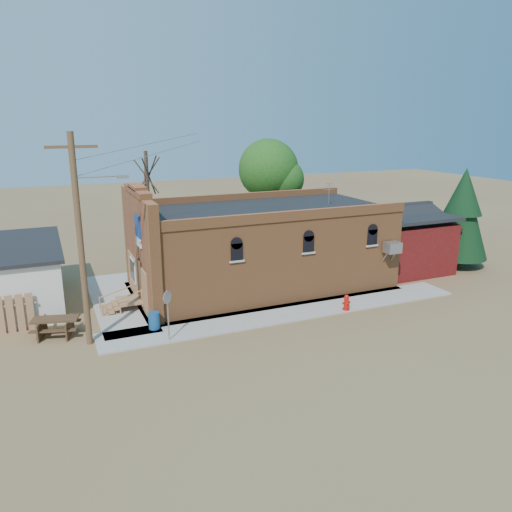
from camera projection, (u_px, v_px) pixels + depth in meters
name	position (u px, v px, depth m)	size (l,w,h in m)	color
ground	(272.00, 324.00, 23.82)	(120.00, 120.00, 0.00)	brown
sidewalk_south	(291.00, 312.00, 25.18)	(19.00, 2.20, 0.08)	#9E9991
sidewalk_west	(118.00, 301.00, 26.72)	(2.60, 10.00, 0.08)	#9E9991
brick_bar	(257.00, 247.00, 28.70)	(16.40, 7.97, 6.30)	#AD6234
red_shed	(396.00, 234.00, 32.49)	(5.40, 6.40, 4.30)	#510E0F
utility_pole	(81.00, 237.00, 20.51)	(3.12, 0.26, 9.00)	#513E20
tree_bare_near	(147.00, 175.00, 32.62)	(2.80, 2.80, 7.65)	#4D3A2C
tree_leafy	(268.00, 169.00, 36.51)	(4.40, 4.40, 8.15)	#4D3A2C
evergreen_tree	(462.00, 211.00, 32.32)	(3.60, 3.60, 6.50)	#4D3A2C
fire_hydrant	(346.00, 302.00, 25.29)	(0.47, 0.45, 0.81)	#BA130A
stop_sign	(167.00, 302.00, 21.43)	(0.48, 0.49, 2.32)	#949399
trash_barrel	(154.00, 321.00, 23.00)	(0.52, 0.52, 0.80)	navy
picnic_table	(55.00, 324.00, 22.41)	(2.32, 1.96, 0.83)	#48301C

